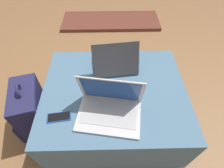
{
  "coord_description": "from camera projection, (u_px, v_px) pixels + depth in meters",
  "views": [
    {
      "loc": [
        -0.03,
        -0.74,
        1.39
      ],
      "look_at": [
        -0.02,
        -0.02,
        0.53
      ],
      "focal_mm": 28.0,
      "sensor_mm": 36.0,
      "label": 1
    }
  ],
  "objects": [
    {
      "name": "ground_plane",
      "position": [
        114.0,
        121.0,
        1.54
      ],
      "size": [
        14.0,
        14.0,
        0.0
      ],
      "primitive_type": "plane",
      "color": "olive"
    },
    {
      "name": "laptop_near",
      "position": [
        110.0,
        107.0,
        1.05
      ],
      "size": [
        0.42,
        0.32,
        0.27
      ],
      "rotation": [
        0.0,
        0.0,
        -0.16
      ],
      "color": "silver",
      "rests_on": "ottoman"
    },
    {
      "name": "backpack",
      "position": [
        32.0,
        113.0,
        1.33
      ],
      "size": [
        0.29,
        0.36,
        0.55
      ],
      "rotation": [
        0.0,
        0.0,
        -1.31
      ],
      "color": "#23234C",
      "rests_on": "ground_plane"
    },
    {
      "name": "ottoman",
      "position": [
        114.0,
        107.0,
        1.37
      ],
      "size": [
        0.99,
        0.82,
        0.45
      ],
      "color": "#2A3D4E",
      "rests_on": "ground_plane"
    },
    {
      "name": "laptop_far",
      "position": [
        115.0,
        63.0,
        1.29
      ],
      "size": [
        0.35,
        0.28,
        0.24
      ],
      "rotation": [
        0.0,
        0.0,
        3.26
      ],
      "color": "#333338",
      "rests_on": "ottoman"
    },
    {
      "name": "cell_phone",
      "position": [
        59.0,
        117.0,
        1.06
      ],
      "size": [
        0.15,
        0.08,
        0.01
      ],
      "rotation": [
        0.0,
        0.0,
        1.71
      ],
      "color": "#1E4C9E",
      "rests_on": "ottoman"
    },
    {
      "name": "fireplace_hearth",
      "position": [
        111.0,
        21.0,
        2.57
      ],
      "size": [
        1.4,
        0.5,
        0.04
      ],
      "color": "brown",
      "rests_on": "ground_plane"
    }
  ]
}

